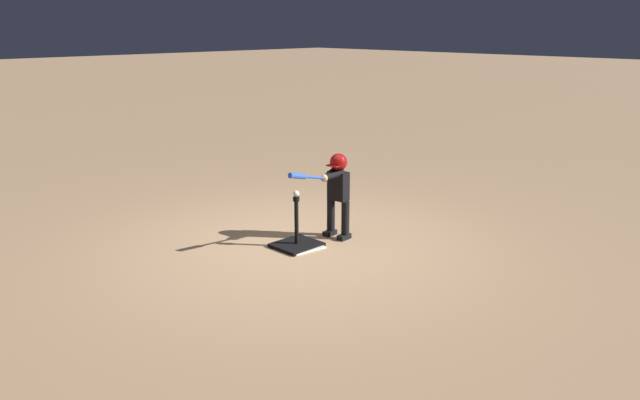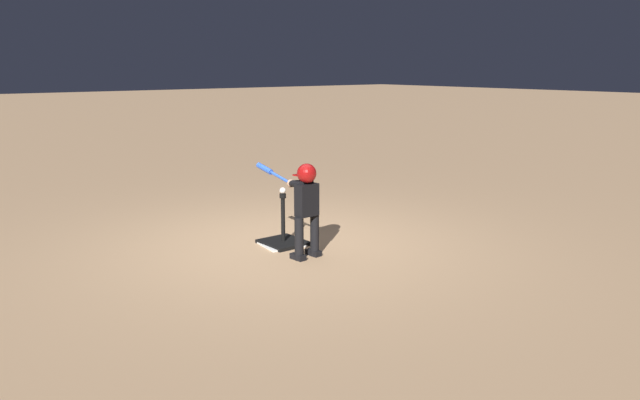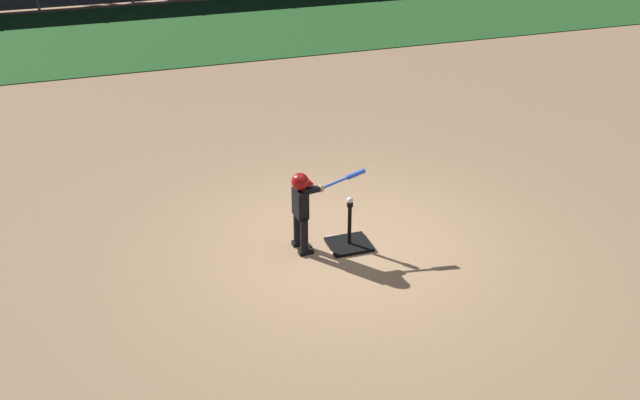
% 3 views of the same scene
% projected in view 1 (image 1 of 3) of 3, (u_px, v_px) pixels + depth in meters
% --- Properties ---
extents(ground_plane, '(90.00, 90.00, 0.00)m').
position_uv_depth(ground_plane, '(297.00, 245.00, 7.38)').
color(ground_plane, tan).
extents(home_plate, '(0.50, 0.50, 0.02)m').
position_uv_depth(home_plate, '(300.00, 246.00, 7.31)').
color(home_plate, white).
rests_on(home_plate, ground_plane).
extents(batting_tee, '(0.51, 0.46, 0.61)m').
position_uv_depth(batting_tee, '(297.00, 241.00, 7.31)').
color(batting_tee, black).
rests_on(batting_tee, ground_plane).
extents(batter_child, '(0.96, 0.33, 1.04)m').
position_uv_depth(batter_child, '(336.00, 186.00, 7.46)').
color(batter_child, black).
rests_on(batter_child, ground_plane).
extents(baseball, '(0.07, 0.07, 0.07)m').
position_uv_depth(baseball, '(296.00, 194.00, 7.16)').
color(baseball, white).
rests_on(baseball, batting_tee).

